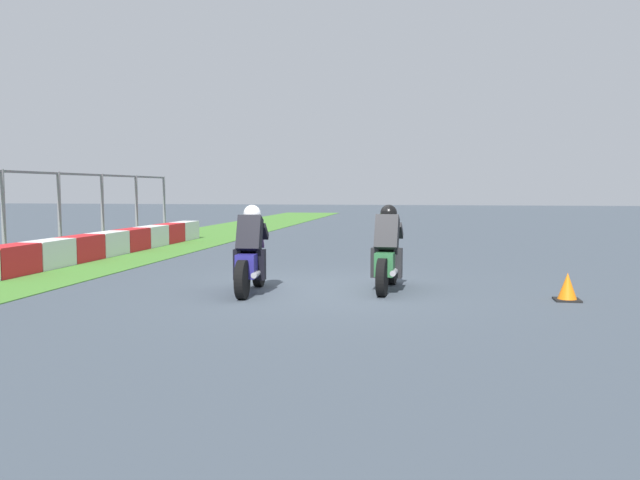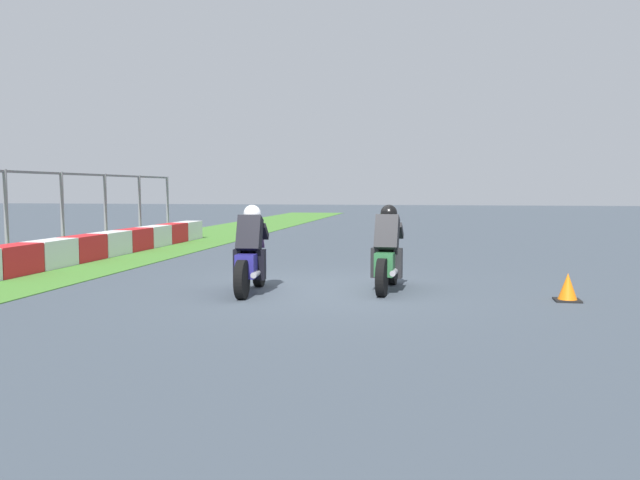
{
  "view_description": "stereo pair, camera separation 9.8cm",
  "coord_description": "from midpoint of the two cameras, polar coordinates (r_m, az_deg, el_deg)",
  "views": [
    {
      "loc": [
        -11.33,
        -1.85,
        1.79
      ],
      "look_at": [
        -0.15,
        0.03,
        0.9
      ],
      "focal_mm": 36.76,
      "sensor_mm": 36.0,
      "label": 1
    },
    {
      "loc": [
        -11.31,
        -1.95,
        1.79
      ],
      "look_at": [
        -0.15,
        0.03,
        0.9
      ],
      "focal_mm": 36.76,
      "sensor_mm": 36.0,
      "label": 2
    }
  ],
  "objects": [
    {
      "name": "traffic_cone",
      "position": [
        11.19,
        20.5,
        -3.93
      ],
      "size": [
        0.4,
        0.4,
        0.45
      ],
      "color": "black",
      "rests_on": "ground_plane"
    },
    {
      "name": "rider_lane_b",
      "position": [
        11.33,
        -6.27,
        -1.45
      ],
      "size": [
        2.04,
        0.55,
        1.51
      ],
      "rotation": [
        0.0,
        0.0,
        0.07
      ],
      "color": "black",
      "rests_on": "ground_plane"
    },
    {
      "name": "ground_plane",
      "position": [
        11.62,
        0.04,
        -4.37
      ],
      "size": [
        120.0,
        120.0,
        0.0
      ],
      "primitive_type": "plane",
      "color": "#3F4954"
    },
    {
      "name": "rider_lane_a",
      "position": [
        11.57,
        5.66,
        -1.32
      ],
      "size": [
        2.04,
        0.55,
        1.51
      ],
      "rotation": [
        0.0,
        0.0,
        -0.06
      ],
      "color": "black",
      "rests_on": "ground_plane"
    }
  ]
}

